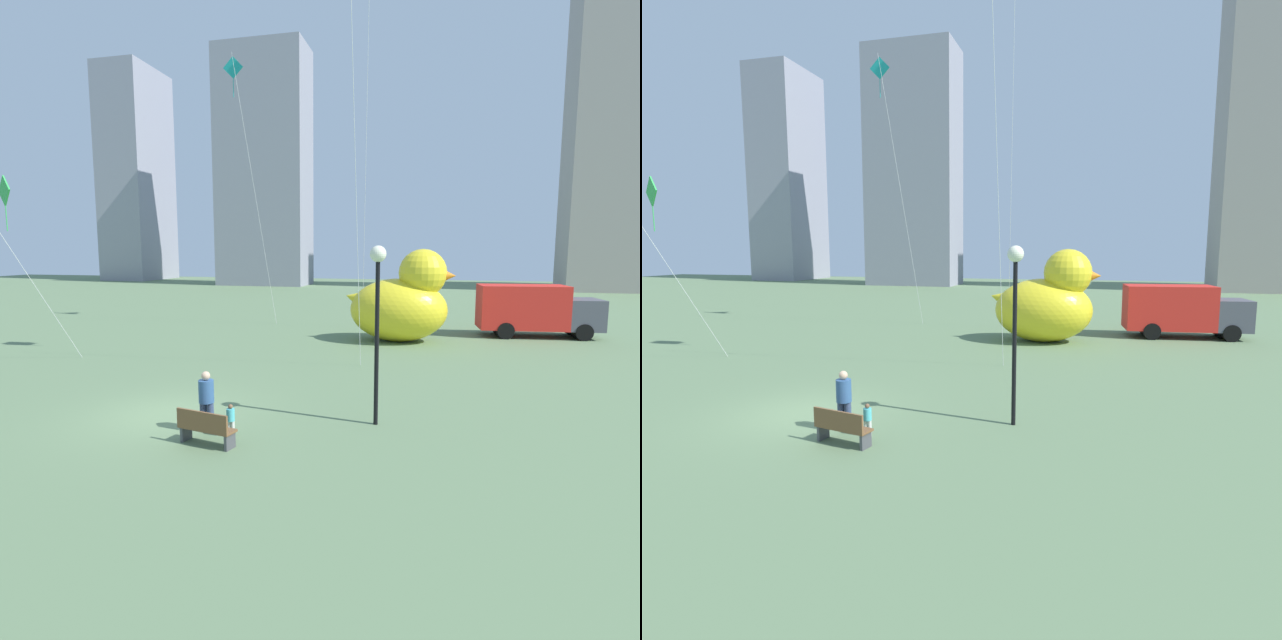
{
  "view_description": "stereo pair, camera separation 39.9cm",
  "coord_description": "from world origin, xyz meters",
  "views": [
    {
      "loc": [
        7.82,
        -13.07,
        4.81
      ],
      "look_at": [
        3.21,
        6.01,
        2.1
      ],
      "focal_mm": 28.82,
      "sensor_mm": 36.0,
      "label": 1
    },
    {
      "loc": [
        8.21,
        -12.97,
        4.81
      ],
      "look_at": [
        3.21,
        6.01,
        2.1
      ],
      "focal_mm": 28.82,
      "sensor_mm": 36.0,
      "label": 2
    }
  ],
  "objects": [
    {
      "name": "giant_inflatable_duck",
      "position": [
        5.74,
        13.89,
        2.06
      ],
      "size": [
        5.83,
        3.74,
        4.83
      ],
      "color": "yellow",
      "rests_on": "ground"
    },
    {
      "name": "kite_green",
      "position": [
        -10.36,
        5.43,
        7.02
      ],
      "size": [
        3.19,
        3.51,
        7.92
      ],
      "color": "silver",
      "rests_on": "ground"
    },
    {
      "name": "person_adult",
      "position": [
        1.83,
        -1.03,
        0.9
      ],
      "size": [
        0.4,
        0.4,
        1.64
      ],
      "color": "#38476B",
      "rests_on": "ground"
    },
    {
      "name": "box_truck",
      "position": [
        12.76,
        17.06,
        1.45
      ],
      "size": [
        6.57,
        2.9,
        2.85
      ],
      "color": "red",
      "rests_on": "ground"
    },
    {
      "name": "lamppost",
      "position": [
        6.1,
        0.61,
        3.66
      ],
      "size": [
        0.44,
        0.44,
        4.91
      ],
      "color": "black",
      "rests_on": "ground"
    },
    {
      "name": "kite_teal",
      "position": [
        -4.74,
        17.3,
        14.72
      ],
      "size": [
        2.92,
        3.18,
        16.27
      ],
      "color": "silver",
      "rests_on": "ground"
    },
    {
      "name": "ground_plane",
      "position": [
        0.0,
        0.0,
        0.0
      ],
      "size": [
        140.0,
        140.0,
        0.0
      ],
      "primitive_type": "plane",
      "color": "#5E7953"
    },
    {
      "name": "person_child",
      "position": [
        2.58,
        -1.21,
        0.48
      ],
      "size": [
        0.21,
        0.21,
        0.86
      ],
      "color": "silver",
      "rests_on": "ground"
    },
    {
      "name": "city_skyline",
      "position": [
        -1.64,
        56.61,
        15.79
      ],
      "size": [
        86.7,
        17.65,
        35.61
      ],
      "color": "gray",
      "rests_on": "ground"
    },
    {
      "name": "park_bench",
      "position": [
        2.22,
        -1.93,
        0.47
      ],
      "size": [
        1.58,
        0.78,
        0.9
      ],
      "color": "brown",
      "rests_on": "ground"
    }
  ]
}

